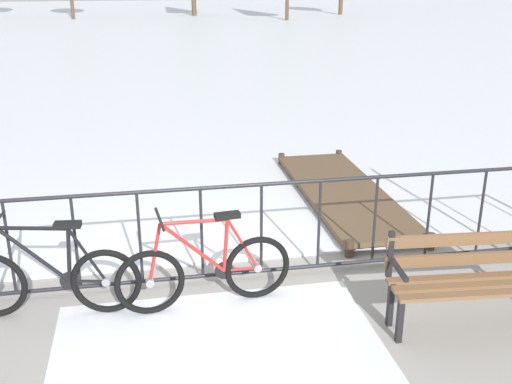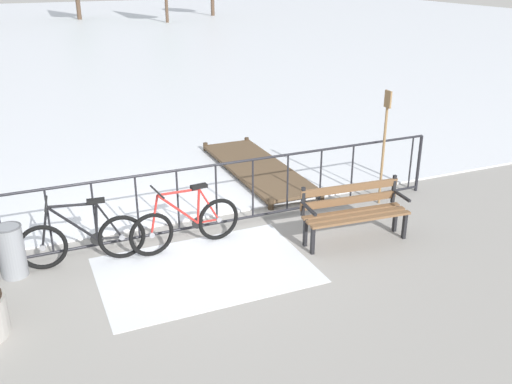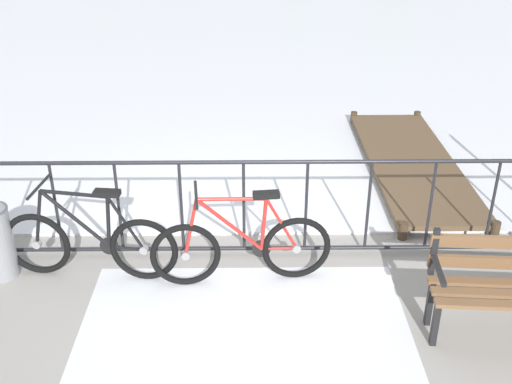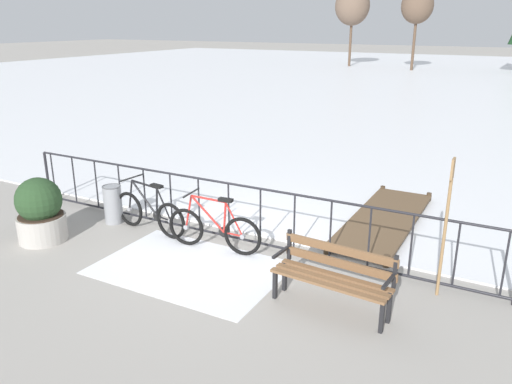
{
  "view_description": "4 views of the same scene",
  "coord_description": "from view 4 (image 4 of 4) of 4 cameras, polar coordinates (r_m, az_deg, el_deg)",
  "views": [
    {
      "loc": [
        -0.5,
        -5.6,
        3.1
      ],
      "look_at": [
        0.57,
        0.03,
        0.96
      ],
      "focal_mm": 42.51,
      "sensor_mm": 36.0,
      "label": 1
    },
    {
      "loc": [
        -2.05,
        -7.66,
        3.92
      ],
      "look_at": [
        1.06,
        -0.52,
        0.73
      ],
      "focal_mm": 39.65,
      "sensor_mm": 36.0,
      "label": 2
    },
    {
      "loc": [
        0.06,
        -5.37,
        3.49
      ],
      "look_at": [
        0.12,
        0.38,
        0.53
      ],
      "focal_mm": 43.38,
      "sensor_mm": 36.0,
      "label": 3
    },
    {
      "loc": [
        4.31,
        -6.98,
        3.64
      ],
      "look_at": [
        0.54,
        -0.02,
        0.99
      ],
      "focal_mm": 35.71,
      "sensor_mm": 36.0,
      "label": 4
    }
  ],
  "objects": [
    {
      "name": "trash_bin",
      "position": [
        9.99,
        -15.73,
        -1.29
      ],
      "size": [
        0.35,
        0.35,
        0.73
      ],
      "color": "gray",
      "rests_on": "ground"
    },
    {
      "name": "bicycle_near_railing",
      "position": [
        9.38,
        -11.84,
        -2.3
      ],
      "size": [
        1.71,
        0.52,
        0.97
      ],
      "color": "black",
      "rests_on": "ground"
    },
    {
      "name": "ground_plane",
      "position": [
        8.97,
        -3.01,
        -5.43
      ],
      "size": [
        160.0,
        160.0,
        0.0
      ],
      "primitive_type": "plane",
      "color": "#9E9991"
    },
    {
      "name": "park_bench",
      "position": [
        6.85,
        8.72,
        -8.87
      ],
      "size": [
        1.63,
        0.61,
        0.89
      ],
      "color": "brown",
      "rests_on": "ground"
    },
    {
      "name": "railing_fence",
      "position": [
        8.76,
        -3.08,
        -2.09
      ],
      "size": [
        9.06,
        0.06,
        1.07
      ],
      "color": "#232328",
      "rests_on": "ground"
    },
    {
      "name": "tree_west_mid",
      "position": [
        42.66,
        17.63,
        19.23
      ],
      "size": [
        2.4,
        2.4,
        6.11
      ],
      "color": "brown",
      "rests_on": "ground"
    },
    {
      "name": "bicycle_second",
      "position": [
        8.49,
        -4.74,
        -4.21
      ],
      "size": [
        1.71,
        0.52,
        0.97
      ],
      "color": "black",
      "rests_on": "ground"
    },
    {
      "name": "snow_patch",
      "position": [
        8.07,
        -7.44,
        -8.43
      ],
      "size": [
        2.85,
        1.92,
        0.01
      ],
      "primitive_type": "cube",
      "color": "white",
      "rests_on": "ground"
    },
    {
      "name": "frozen_pond",
      "position": [
        35.82,
        21.81,
        11.44
      ],
      "size": [
        80.0,
        56.0,
        0.03
      ],
      "primitive_type": "cube",
      "color": "white",
      "rests_on": "ground"
    },
    {
      "name": "tree_far_west",
      "position": [
        45.43,
        10.75,
        19.78
      ],
      "size": [
        2.85,
        2.85,
        6.45
      ],
      "color": "brown",
      "rests_on": "ground"
    },
    {
      "name": "planter_with_shrub",
      "position": [
        9.53,
        -23.03,
        -1.99
      ],
      "size": [
        0.82,
        0.82,
        1.13
      ],
      "color": "#ADA8A0",
      "rests_on": "ground"
    },
    {
      "name": "oar_upright",
      "position": [
        7.25,
        20.54,
        -2.89
      ],
      "size": [
        0.04,
        0.16,
        1.98
      ],
      "color": "#937047",
      "rests_on": "ground"
    },
    {
      "name": "wooden_dock",
      "position": [
        9.89,
        14.18,
        -2.91
      ],
      "size": [
        1.1,
        3.54,
        0.2
      ],
      "color": "brown",
      "rests_on": "ground"
    }
  ]
}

